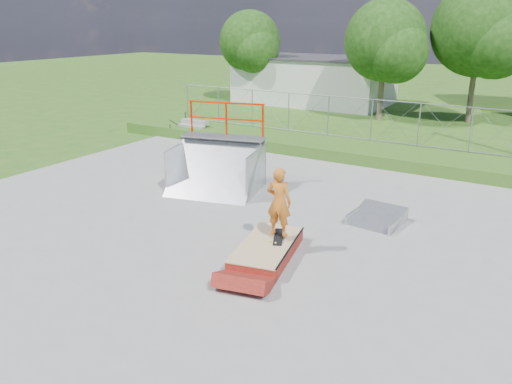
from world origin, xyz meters
The scene contains 14 objects.
ground centered at (0.00, 0.00, 0.00)m, with size 120.00×120.00×0.00m, color #295317.
concrete_pad centered at (0.00, 0.00, 0.02)m, with size 20.00×16.00×0.04m, color gray.
grass_berm centered at (0.00, 9.50, 0.25)m, with size 24.00×3.00×0.50m, color #295317.
grind_box centered at (1.29, -0.72, 0.18)m, with size 1.68×2.67×0.37m.
quarter_pipe centered at (-2.65, 2.68, 1.41)m, with size 2.82×2.39×2.82m, color #9DA0A5, non-canonical shape.
flat_bank_ramp centered at (2.89, 2.69, 0.20)m, with size 1.31×1.40×0.40m, color #9DA0A5, non-canonical shape.
skateboard centered at (1.41, -0.35, 0.41)m, with size 0.22×0.80×0.02m, color black.
skater centered at (1.41, -0.35, 1.26)m, with size 0.62×0.41×1.70m, color #C3651C.
concrete_stairs centered at (-8.50, 8.70, 0.40)m, with size 1.50×1.60×0.80m, color gray, non-canonical shape.
chain_link_fence centered at (0.00, 10.50, 1.40)m, with size 20.00×0.06×1.80m, color gray, non-canonical shape.
utility_building_flat centered at (-8.00, 22.00, 1.50)m, with size 10.00×6.00×3.00m, color silver.
tree_left_near centered at (-1.75, 17.83, 4.24)m, with size 4.76×4.48×6.65m.
tree_center centered at (2.78, 19.81, 4.85)m, with size 5.44×5.12×7.60m.
tree_left_far centered at (-11.77, 19.85, 3.94)m, with size 4.42×4.16×6.18m.
Camera 1 is at (6.70, -10.19, 5.42)m, focal length 35.00 mm.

